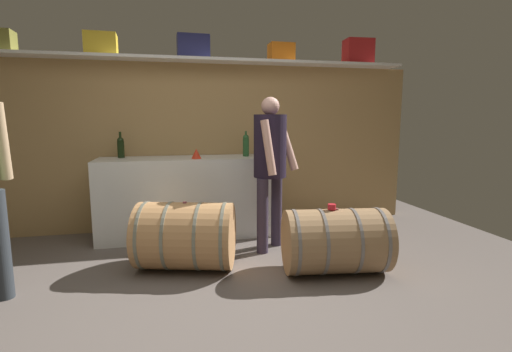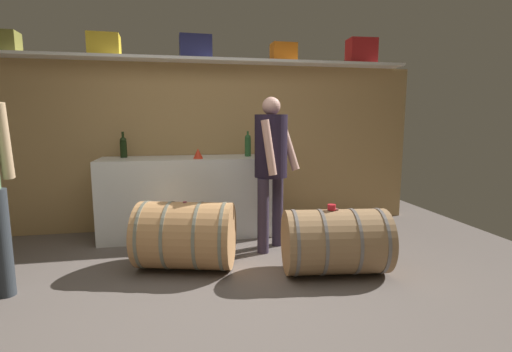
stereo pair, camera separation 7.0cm
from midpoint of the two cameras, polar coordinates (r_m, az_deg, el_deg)
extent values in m
cube|color=#605751|center=(3.32, -6.42, -15.48)|extent=(6.76, 7.65, 0.02)
cube|color=tan|center=(4.71, -8.33, 4.39)|extent=(5.56, 0.10, 2.00)
cube|color=white|center=(4.60, -8.52, 17.01)|extent=(5.11, 0.40, 0.03)
cube|color=olive|center=(4.95, -33.94, 16.57)|extent=(0.33, 0.25, 0.22)
cube|color=yellow|center=(4.68, -21.70, 18.03)|extent=(0.35, 0.30, 0.24)
cube|color=navy|center=(4.62, -8.74, 18.83)|extent=(0.37, 0.22, 0.27)
cube|color=orange|center=(4.78, 4.66, 18.24)|extent=(0.30, 0.22, 0.21)
cube|color=red|center=(5.15, 16.14, 17.76)|extent=(0.36, 0.26, 0.31)
cube|color=white|center=(4.42, -9.69, -3.09)|extent=(1.97, 0.61, 0.91)
cylinder|color=black|center=(4.52, -19.11, 3.84)|extent=(0.08, 0.08, 0.18)
sphere|color=black|center=(4.52, -19.18, 5.17)|extent=(0.07, 0.07, 0.07)
cylinder|color=black|center=(4.51, -19.21, 5.84)|extent=(0.03, 0.03, 0.09)
cylinder|color=#2A592D|center=(4.42, -0.80, 4.38)|extent=(0.07, 0.07, 0.21)
sphere|color=#2A592D|center=(4.42, -0.80, 5.90)|extent=(0.07, 0.07, 0.07)
cylinder|color=#2A592D|center=(4.42, -0.80, 6.44)|extent=(0.02, 0.02, 0.06)
cylinder|color=white|center=(4.47, 1.03, 3.10)|extent=(0.07, 0.07, 0.00)
cylinder|color=white|center=(4.47, 1.03, 3.54)|extent=(0.01, 0.01, 0.06)
sphere|color=white|center=(4.46, 1.03, 4.29)|extent=(0.07, 0.07, 0.07)
sphere|color=maroon|center=(4.46, 1.03, 4.16)|extent=(0.04, 0.04, 0.04)
cone|color=red|center=(4.21, -8.36, 3.41)|extent=(0.11, 0.11, 0.11)
cylinder|color=#97724C|center=(3.39, 12.59, -9.70)|extent=(0.95, 0.67, 0.56)
cylinder|color=slate|center=(3.31, 6.31, -10.02)|extent=(0.10, 0.57, 0.57)
cylinder|color=slate|center=(3.36, 10.24, -9.84)|extent=(0.10, 0.57, 0.57)
cylinder|color=slate|center=(3.43, 14.88, -9.56)|extent=(0.10, 0.57, 0.57)
cylinder|color=slate|center=(3.51, 18.48, -9.30)|extent=(0.10, 0.57, 0.57)
cylinder|color=#844E4C|center=(3.32, 12.75, -4.99)|extent=(0.04, 0.04, 0.01)
cylinder|color=tan|center=(3.47, -10.08, -8.86)|extent=(0.98, 0.80, 0.60)
cylinder|color=slate|center=(3.58, -15.69, -8.54)|extent=(0.19, 0.60, 0.61)
cylinder|color=slate|center=(3.51, -12.26, -8.75)|extent=(0.19, 0.60, 0.61)
cylinder|color=slate|center=(3.44, -7.86, -8.96)|extent=(0.19, 0.60, 0.61)
cylinder|color=slate|center=(3.41, -4.18, -9.10)|extent=(0.19, 0.60, 0.61)
cylinder|color=#914651|center=(3.40, -10.22, -3.93)|extent=(0.04, 0.04, 0.01)
cylinder|color=red|center=(3.29, 12.05, -4.65)|extent=(0.07, 0.07, 0.05)
cylinder|color=#2D3238|center=(3.42, -33.72, -8.52)|extent=(0.13, 0.13, 0.83)
cylinder|color=tan|center=(3.39, -33.56, 4.41)|extent=(0.12, 0.20, 0.59)
cylinder|color=#342A3D|center=(3.78, 1.63, -6.12)|extent=(0.12, 0.12, 0.76)
cylinder|color=#342A3D|center=(4.01, 3.81, -5.27)|extent=(0.12, 0.12, 0.76)
cylinder|color=black|center=(3.78, 2.83, 4.57)|extent=(0.33, 0.33, 0.63)
sphere|color=#D49E8E|center=(3.78, 2.88, 10.58)|extent=(0.18, 0.18, 0.18)
cylinder|color=#D49E8E|center=(3.57, 2.54, 4.33)|extent=(0.18, 0.18, 0.54)
cylinder|color=#D49E8E|center=(3.90, 5.49, 4.65)|extent=(0.24, 0.24, 0.52)
camera|label=1|loc=(0.04, -89.41, 0.09)|focal=26.25mm
camera|label=2|loc=(0.04, 90.59, -0.09)|focal=26.25mm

